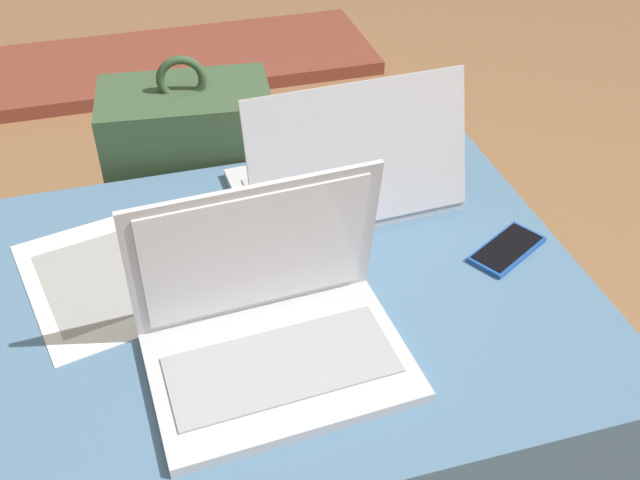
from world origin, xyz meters
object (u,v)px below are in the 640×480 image
(cell_phone, at_px, (507,249))
(backpack, at_px, (197,198))
(laptop_far, at_px, (347,177))
(laptop_near, at_px, (272,326))
(paper_sheet, at_px, (101,279))

(cell_phone, distance_m, backpack, 0.69)
(backpack, bearing_deg, laptop_far, 133.06)
(laptop_near, distance_m, paper_sheet, 0.32)
(laptop_far, relative_size, cell_phone, 2.58)
(backpack, bearing_deg, cell_phone, 136.60)
(laptop_near, height_order, cell_phone, laptop_near)
(laptop_near, height_order, backpack, laptop_near)
(laptop_near, bearing_deg, paper_sheet, 131.16)
(backpack, xyz_separation_m, paper_sheet, (-0.19, -0.40, 0.16))
(cell_phone, relative_size, paper_sheet, 0.44)
(laptop_near, relative_size, backpack, 0.63)
(paper_sheet, bearing_deg, laptop_far, -0.52)
(backpack, bearing_deg, paper_sheet, 70.44)
(laptop_near, height_order, paper_sheet, laptop_near)
(cell_phone, xyz_separation_m, backpack, (-0.44, 0.51, -0.16))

